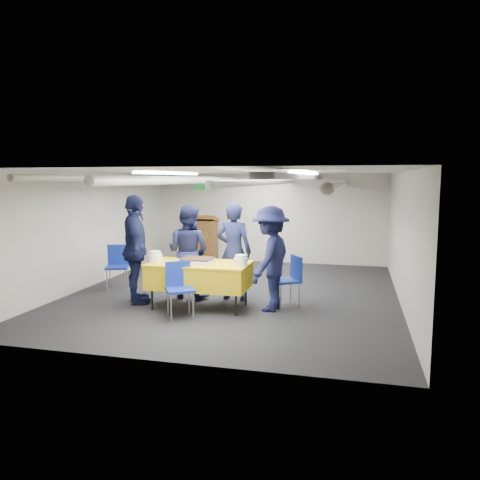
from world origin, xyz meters
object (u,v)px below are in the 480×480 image
Objects in this scene: chair_near at (179,283)px; chair_left at (117,262)px; sailor_d at (270,258)px; serving_table at (200,275)px; sheet_cake at (197,261)px; sailor_b at (188,252)px; sailor_a at (234,251)px; chair_right at (291,276)px; sailor_c at (135,249)px; podium at (205,239)px.

chair_near is 1.00× the size of chair_left.
sailor_d is at bearing -13.25° from chair_left.
serving_table is 0.26m from sheet_cake.
sailor_d reaches higher than sailor_b.
chair_near is at bearing 68.87° from sailor_a.
chair_right is at bearing -174.20° from sailor_b.
sailor_b is at bearing 6.80° from sailor_a.
serving_table is at bearing -120.56° from sailor_c.
sailor_d is (1.32, 0.72, 0.33)m from chair_near.
chair_right is 3.52m from chair_left.
chair_right is at bearing 32.21° from chair_near.
chair_near is at bearing -76.57° from podium.
chair_left is at bearing 141.90° from chair_near.
sailor_a is at bearing -98.00° from sailor_c.
chair_near is at bearing -149.08° from sailor_c.
chair_right is at bearing 173.51° from sailor_a.
sheet_cake is 0.28× the size of sailor_c.
sailor_a is at bearing 56.91° from serving_table.
sailor_a is at bearing 64.80° from chair_near.
serving_table is 0.58m from chair_near.
sailor_b reaches higher than sheet_cake.
serving_table is 0.99× the size of sailor_b.
sheet_cake is 0.78m from sailor_b.
sheet_cake is at bearing -108.90° from serving_table.
sailor_d is at bearing 7.51° from serving_table.
chair_near is 1.00× the size of chair_right.
chair_left is 0.51× the size of sailor_b.
sailor_b reaches higher than podium.
sailor_c is (-1.03, 0.58, 0.42)m from chair_near.
sailor_b is at bearing 121.62° from sheet_cake.
chair_left is 3.30m from sailor_d.
chair_left is 2.48m from sailor_a.
sheet_cake is 0.62× the size of chair_right.
sailor_c is 1.10× the size of sailor_d.
podium is 0.72× the size of sailor_d.
chair_near is 2.38m from chair_left.
sailor_d reaches higher than chair_right.
chair_right is (1.49, 0.51, -0.28)m from sheet_cake.
chair_left is (-0.74, -3.28, -0.08)m from podium.
sailor_b reaches higher than serving_table.
chair_right is at bearing 146.99° from sailor_d.
sailor_d is (0.75, -0.50, -0.01)m from sailor_a.
sailor_d is (1.61, -0.46, 0.02)m from sailor_b.
sailor_c is at bearing 25.78° from sailor_a.
sailor_d is (2.46, -4.03, 0.25)m from podium.
sheet_cake is (-0.02, -0.05, 0.26)m from serving_table.
sailor_a is (1.71, -3.53, 0.27)m from podium.
sheet_cake is at bearing 132.06° from sailor_b.
sheet_cake is 0.62× the size of chair_left.
sailor_b reaches higher than chair_left.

